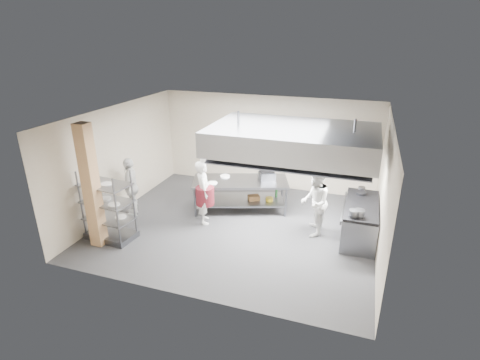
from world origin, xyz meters
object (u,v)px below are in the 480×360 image
(griddle, at_px, (267,176))
(stockpot, at_px, (354,213))
(cooking_range, at_px, (360,221))
(chef_head, at_px, (204,192))
(chef_line, at_px, (315,202))
(chef_plating, at_px, (131,187))
(island, at_px, (240,195))
(pass_rack, at_px, (108,205))

(griddle, xyz_separation_m, stockpot, (2.47, -1.56, -0.04))
(cooking_range, xyz_separation_m, griddle, (-2.64, 0.82, 0.59))
(chef_head, bearing_deg, stockpot, -120.36)
(chef_line, height_order, chef_plating, chef_line)
(island, distance_m, stockpot, 3.44)
(pass_rack, relative_size, stockpot, 7.98)
(cooking_range, relative_size, chef_plating, 1.19)
(cooking_range, distance_m, stockpot, 0.94)
(island, xyz_separation_m, chef_plating, (-2.75, -1.28, 0.39))
(island, xyz_separation_m, chef_head, (-0.68, -1.04, 0.42))
(chef_head, distance_m, chef_line, 2.89)
(pass_rack, bearing_deg, stockpot, 18.37)
(island, height_order, chef_line, chef_line)
(pass_rack, distance_m, chef_plating, 1.30)
(chef_head, bearing_deg, island, -60.39)
(chef_line, bearing_deg, chef_head, -91.16)
(island, relative_size, griddle, 6.21)
(pass_rack, xyz_separation_m, chef_head, (1.87, 1.52, -0.02))
(cooking_range, relative_size, griddle, 4.66)
(chef_plating, bearing_deg, chef_head, 68.74)
(pass_rack, distance_m, chef_head, 2.41)
(stockpot, bearing_deg, pass_rack, -167.02)
(cooking_range, relative_size, chef_head, 1.15)
(griddle, distance_m, stockpot, 2.92)
(chef_head, height_order, griddle, chef_head)
(pass_rack, height_order, chef_line, pass_rack)
(chef_line, distance_m, stockpot, 1.09)
(island, height_order, chef_head, chef_head)
(pass_rack, relative_size, chef_plating, 1.06)
(chef_line, xyz_separation_m, chef_plating, (-4.95, -0.55, -0.04))
(chef_plating, height_order, griddle, chef_plating)
(chef_head, relative_size, griddle, 4.07)
(cooking_range, bearing_deg, stockpot, -102.81)
(cooking_range, bearing_deg, pass_rack, -160.70)
(island, distance_m, griddle, 0.94)
(chef_line, bearing_deg, griddle, -132.00)
(griddle, bearing_deg, chef_plating, 172.06)
(chef_head, relative_size, chef_plating, 1.04)
(chef_head, distance_m, chef_plating, 2.09)
(stockpot, bearing_deg, chef_plating, -179.66)
(pass_rack, height_order, stockpot, pass_rack)
(pass_rack, distance_m, chef_line, 5.09)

